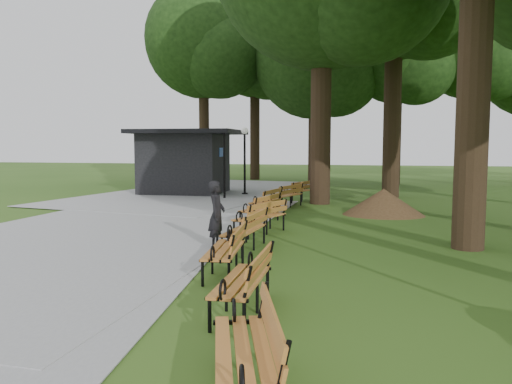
% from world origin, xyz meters
% --- Properties ---
extents(ground, '(100.00, 100.00, 0.00)m').
position_xyz_m(ground, '(0.00, 0.00, 0.00)').
color(ground, '#2E5317').
rests_on(ground, ground).
extents(path, '(12.00, 38.00, 0.06)m').
position_xyz_m(path, '(-4.00, 3.00, 0.03)').
color(path, '#9A9A9C').
rests_on(path, ground).
extents(person, '(0.38, 0.57, 1.52)m').
position_xyz_m(person, '(-0.37, 1.30, 0.76)').
color(person, black).
rests_on(person, ground).
extents(kiosk, '(4.89, 4.27, 3.02)m').
position_xyz_m(kiosk, '(-5.56, 13.39, 1.51)').
color(kiosk, black).
rests_on(kiosk, ground).
extents(lamp_post, '(0.32, 0.32, 3.13)m').
position_xyz_m(lamp_post, '(-2.56, 13.20, 2.26)').
color(lamp_post, black).
rests_on(lamp_post, ground).
extents(dirt_mound, '(2.25, 2.25, 0.88)m').
position_xyz_m(dirt_mound, '(3.49, 7.66, 0.44)').
color(dirt_mound, '#47301C').
rests_on(dirt_mound, ground).
extents(bench_0, '(1.16, 2.00, 0.88)m').
position_xyz_m(bench_0, '(1.80, -5.20, 0.44)').
color(bench_0, '#B56929').
rests_on(bench_0, ground).
extents(bench_1, '(0.67, 1.91, 0.88)m').
position_xyz_m(bench_1, '(1.22, -2.86, 0.44)').
color(bench_1, '#B56929').
rests_on(bench_1, ground).
extents(bench_2, '(0.83, 1.95, 0.88)m').
position_xyz_m(bench_2, '(0.42, -0.90, 0.44)').
color(bench_2, '#B56929').
rests_on(bench_2, ground).
extents(bench_3, '(0.79, 1.95, 0.88)m').
position_xyz_m(bench_3, '(0.28, 1.24, 0.44)').
color(bench_3, '#B56929').
rests_on(bench_3, ground).
extents(bench_4, '(1.33, 2.00, 0.88)m').
position_xyz_m(bench_4, '(0.20, 3.30, 0.44)').
color(bench_4, '#B56929').
rests_on(bench_4, ground).
extents(bench_5, '(1.09, 2.00, 0.88)m').
position_xyz_m(bench_5, '(-0.15, 4.99, 0.44)').
color(bench_5, '#B56929').
rests_on(bench_5, ground).
extents(bench_6, '(0.96, 1.98, 0.88)m').
position_xyz_m(bench_6, '(-0.37, 7.03, 0.44)').
color(bench_6, '#B56929').
rests_on(bench_6, ground).
extents(bench_7, '(1.27, 2.00, 0.88)m').
position_xyz_m(bench_7, '(-0.02, 9.02, 0.44)').
color(bench_7, '#B56929').
rests_on(bench_7, ground).
extents(bench_8, '(1.30, 2.00, 0.88)m').
position_xyz_m(bench_8, '(0.19, 10.86, 0.44)').
color(bench_8, '#B56929').
rests_on(bench_8, ground).
extents(tree_backdrop, '(35.48, 10.27, 16.41)m').
position_xyz_m(tree_backdrop, '(6.81, 22.98, 8.21)').
color(tree_backdrop, black).
rests_on(tree_backdrop, ground).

